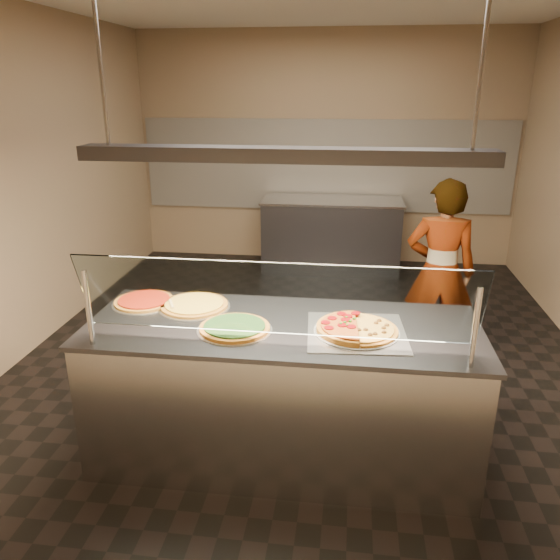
# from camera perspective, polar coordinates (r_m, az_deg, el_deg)

# --- Properties ---
(ground) EXTENTS (5.00, 6.00, 0.02)m
(ground) POSITION_cam_1_polar(r_m,az_deg,el_deg) (5.00, 2.50, -8.01)
(ground) COLOR black
(ground) RESTS_ON ground
(wall_back) EXTENTS (5.00, 0.02, 3.00)m
(wall_back) POSITION_cam_1_polar(r_m,az_deg,el_deg) (7.47, 4.77, 13.38)
(wall_back) COLOR #91775D
(wall_back) RESTS_ON ground
(wall_front) EXTENTS (5.00, 0.02, 3.00)m
(wall_front) POSITION_cam_1_polar(r_m,az_deg,el_deg) (1.66, -6.09, -9.65)
(wall_front) COLOR #91775D
(wall_front) RESTS_ON ground
(wall_left) EXTENTS (0.02, 6.00, 3.00)m
(wall_left) POSITION_cam_1_polar(r_m,az_deg,el_deg) (5.32, -25.62, 9.02)
(wall_left) COLOR #91775D
(wall_left) RESTS_ON ground
(tile_band) EXTENTS (4.90, 0.02, 1.20)m
(tile_band) POSITION_cam_1_polar(r_m,az_deg,el_deg) (7.47, 4.72, 11.83)
(tile_band) COLOR silver
(tile_band) RESTS_ON wall_back
(serving_counter) EXTENTS (2.41, 0.94, 0.93)m
(serving_counter) POSITION_cam_1_polar(r_m,az_deg,el_deg) (3.56, 0.26, -11.50)
(serving_counter) COLOR #B7B7BC
(serving_counter) RESTS_ON ground
(sneeze_guard) EXTENTS (2.17, 0.18, 0.54)m
(sneeze_guard) POSITION_cam_1_polar(r_m,az_deg,el_deg) (2.92, -0.56, -2.14)
(sneeze_guard) COLOR #B7B7BC
(sneeze_guard) RESTS_ON serving_counter
(perforated_tray) EXTENTS (0.61, 0.61, 0.01)m
(perforated_tray) POSITION_cam_1_polar(r_m,az_deg,el_deg) (3.27, 8.00, -5.35)
(perforated_tray) COLOR silver
(perforated_tray) RESTS_ON serving_counter
(half_pizza_pepperoni) EXTENTS (0.27, 0.49, 0.05)m
(half_pizza_pepperoni) POSITION_cam_1_polar(r_m,az_deg,el_deg) (3.26, 5.99, -4.81)
(half_pizza_pepperoni) COLOR #94591C
(half_pizza_pepperoni) RESTS_ON perforated_tray
(half_pizza_sausage) EXTENTS (0.27, 0.49, 0.04)m
(half_pizza_sausage) POSITION_cam_1_polar(r_m,az_deg,el_deg) (3.27, 10.10, -5.12)
(half_pizza_sausage) COLOR #94591C
(half_pizza_sausage) RESTS_ON perforated_tray
(pizza_spinach) EXTENTS (0.45, 0.45, 0.03)m
(pizza_spinach) POSITION_cam_1_polar(r_m,az_deg,el_deg) (3.28, -4.76, -4.96)
(pizza_spinach) COLOR silver
(pizza_spinach) RESTS_ON serving_counter
(pizza_cheese) EXTENTS (0.47, 0.47, 0.03)m
(pizza_cheese) POSITION_cam_1_polar(r_m,az_deg,el_deg) (3.65, -8.92, -2.55)
(pizza_cheese) COLOR silver
(pizza_cheese) RESTS_ON serving_counter
(pizza_tomato) EXTENTS (0.42, 0.42, 0.03)m
(pizza_tomato) POSITION_cam_1_polar(r_m,az_deg,el_deg) (3.78, -13.99, -2.11)
(pizza_tomato) COLOR silver
(pizza_tomato) RESTS_ON serving_counter
(pizza_spatula) EXTENTS (0.25, 0.21, 0.02)m
(pizza_spatula) POSITION_cam_1_polar(r_m,az_deg,el_deg) (3.60, -10.57, -2.71)
(pizza_spatula) COLOR #B7B7BC
(pizza_spatula) RESTS_ON pizza_spinach
(prep_table) EXTENTS (1.80, 0.74, 0.93)m
(prep_table) POSITION_cam_1_polar(r_m,az_deg,el_deg) (7.20, 5.37, 4.75)
(prep_table) COLOR #434349
(prep_table) RESTS_ON ground
(worker) EXTENTS (0.62, 0.43, 1.61)m
(worker) POSITION_cam_1_polar(r_m,az_deg,el_deg) (4.86, 16.37, 0.81)
(worker) COLOR #24222E
(worker) RESTS_ON ground
(heat_lamp_housing) EXTENTS (2.30, 0.18, 0.08)m
(heat_lamp_housing) POSITION_cam_1_polar(r_m,az_deg,el_deg) (3.07, 0.31, 12.95)
(heat_lamp_housing) COLOR #434349
(heat_lamp_housing) RESTS_ON ceiling
(lamp_rod_left) EXTENTS (0.02, 0.02, 1.01)m
(lamp_rod_left) POSITION_cam_1_polar(r_m,az_deg,el_deg) (3.33, -18.42, 21.96)
(lamp_rod_left) COLOR #B7B7BC
(lamp_rod_left) RESTS_ON ceiling
(lamp_rod_right) EXTENTS (0.02, 0.02, 1.01)m
(lamp_rod_right) POSITION_cam_1_polar(r_m,az_deg,el_deg) (3.09, 20.57, 21.98)
(lamp_rod_right) COLOR #B7B7BC
(lamp_rod_right) RESTS_ON ceiling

